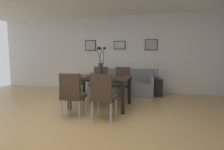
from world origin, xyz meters
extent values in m
plane|color=tan|center=(0.00, 0.00, 0.00)|extent=(9.00, 9.00, 0.00)
cube|color=silver|center=(0.00, 3.25, 1.30)|extent=(9.00, 0.10, 2.60)
cube|color=black|center=(0.20, 1.10, 0.71)|extent=(1.40, 0.98, 0.05)
cube|color=black|center=(0.84, 1.53, 0.34)|extent=(0.07, 0.07, 0.69)
cube|color=black|center=(-0.44, 1.53, 0.34)|extent=(0.07, 0.07, 0.69)
cube|color=black|center=(0.84, 0.67, 0.34)|extent=(0.07, 0.07, 0.69)
cube|color=black|center=(-0.44, 0.67, 0.34)|extent=(0.07, 0.07, 0.69)
cube|color=#3D2D23|center=(-0.13, 0.27, 0.42)|extent=(0.46, 0.46, 0.08)
cube|color=#3D2D23|center=(-0.12, 0.08, 0.68)|extent=(0.42, 0.08, 0.48)
cylinder|color=#9EA0A5|center=(0.05, 0.47, 0.19)|extent=(0.04, 0.04, 0.38)
cylinder|color=#9EA0A5|center=(-0.33, 0.45, 0.19)|extent=(0.04, 0.04, 0.38)
cylinder|color=#9EA0A5|center=(0.07, 0.09, 0.19)|extent=(0.04, 0.04, 0.38)
cylinder|color=#9EA0A5|center=(-0.30, 0.07, 0.19)|extent=(0.04, 0.04, 0.38)
cube|color=#3D2D23|center=(-0.13, 1.90, 0.42)|extent=(0.45, 0.45, 0.08)
cube|color=#3D2D23|center=(-0.13, 2.09, 0.68)|extent=(0.42, 0.07, 0.48)
cylinder|color=#9EA0A5|center=(-0.33, 1.71, 0.19)|extent=(0.04, 0.04, 0.38)
cylinder|color=#9EA0A5|center=(0.05, 1.71, 0.19)|extent=(0.04, 0.04, 0.38)
cylinder|color=#9EA0A5|center=(-0.32, 2.09, 0.19)|extent=(0.04, 0.04, 0.38)
cylinder|color=#9EA0A5|center=(0.06, 2.09, 0.19)|extent=(0.04, 0.04, 0.38)
cube|color=#3D2D23|center=(0.53, 0.30, 0.42)|extent=(0.45, 0.45, 0.08)
cube|color=#3D2D23|center=(0.53, 0.11, 0.68)|extent=(0.42, 0.07, 0.48)
cylinder|color=#9EA0A5|center=(0.73, 0.48, 0.19)|extent=(0.04, 0.04, 0.38)
cylinder|color=#9EA0A5|center=(0.35, 0.49, 0.19)|extent=(0.04, 0.04, 0.38)
cylinder|color=#9EA0A5|center=(0.72, 0.10, 0.19)|extent=(0.04, 0.04, 0.38)
cylinder|color=#9EA0A5|center=(0.34, 0.11, 0.19)|extent=(0.04, 0.04, 0.38)
cube|color=#3D2D23|center=(0.53, 1.93, 0.42)|extent=(0.47, 0.47, 0.08)
cube|color=#3D2D23|center=(0.54, 2.12, 0.68)|extent=(0.42, 0.09, 0.48)
cylinder|color=#9EA0A5|center=(0.33, 1.76, 0.19)|extent=(0.04, 0.04, 0.38)
cylinder|color=#9EA0A5|center=(0.71, 1.73, 0.19)|extent=(0.04, 0.04, 0.38)
cylinder|color=#9EA0A5|center=(0.35, 2.14, 0.19)|extent=(0.04, 0.04, 0.38)
cylinder|color=#9EA0A5|center=(0.73, 2.11, 0.19)|extent=(0.04, 0.04, 0.38)
cylinder|color=#232326|center=(0.20, 1.10, 0.91)|extent=(0.11, 0.11, 0.34)
cylinder|color=black|center=(0.26, 1.12, 1.24)|extent=(0.05, 0.12, 0.37)
sphere|color=black|center=(0.28, 1.12, 1.44)|extent=(0.07, 0.07, 0.07)
cylinder|color=black|center=(0.17, 1.15, 1.24)|extent=(0.08, 0.05, 0.38)
sphere|color=black|center=(0.15, 1.18, 1.44)|extent=(0.07, 0.07, 0.07)
cylinder|color=black|center=(0.18, 1.04, 1.24)|extent=(0.15, 0.06, 0.36)
sphere|color=black|center=(0.17, 1.01, 1.44)|extent=(0.07, 0.07, 0.07)
cylinder|color=black|center=(-0.12, 0.88, 0.74)|extent=(0.32, 0.32, 0.01)
cylinder|color=brown|center=(-0.12, 0.88, 0.78)|extent=(0.17, 0.17, 0.06)
cylinder|color=brown|center=(-0.12, 0.88, 0.79)|extent=(0.13, 0.13, 0.04)
cylinder|color=black|center=(-0.12, 1.32, 0.74)|extent=(0.32, 0.32, 0.01)
cylinder|color=brown|center=(-0.12, 1.32, 0.78)|extent=(0.17, 0.17, 0.06)
cylinder|color=brown|center=(-0.12, 1.32, 0.79)|extent=(0.13, 0.13, 0.04)
cylinder|color=black|center=(0.51, 0.88, 0.74)|extent=(0.32, 0.32, 0.01)
cylinder|color=brown|center=(0.51, 0.88, 0.78)|extent=(0.17, 0.17, 0.06)
cylinder|color=brown|center=(0.51, 0.88, 0.79)|extent=(0.13, 0.13, 0.04)
cube|color=slate|center=(0.39, 2.65, 0.21)|extent=(2.06, 0.84, 0.42)
cube|color=slate|center=(0.39, 2.99, 0.61)|extent=(2.06, 0.16, 0.38)
cube|color=slate|center=(1.38, 2.65, 0.52)|extent=(0.10, 0.84, 0.20)
cube|color=slate|center=(-0.59, 2.65, 0.52)|extent=(0.10, 0.84, 0.20)
cube|color=black|center=(1.50, 2.68, 0.26)|extent=(0.36, 0.36, 0.52)
cylinder|color=#4C4C51|center=(1.50, 2.68, 0.56)|extent=(0.12, 0.12, 0.08)
cylinder|color=#4C4C51|center=(1.50, 2.68, 0.74)|extent=(0.02, 0.02, 0.30)
cone|color=silver|center=(1.50, 2.68, 0.94)|extent=(0.22, 0.22, 0.18)
cube|color=black|center=(-0.88, 3.18, 1.60)|extent=(0.40, 0.02, 0.37)
cube|color=#B2B2AD|center=(-0.88, 3.17, 1.60)|extent=(0.35, 0.01, 0.32)
cube|color=black|center=(0.20, 3.18, 1.60)|extent=(0.42, 0.02, 0.29)
cube|color=#B2B2AD|center=(0.20, 3.17, 1.60)|extent=(0.37, 0.01, 0.24)
cube|color=black|center=(1.28, 3.18, 1.60)|extent=(0.42, 0.02, 0.37)
cube|color=#9E9389|center=(1.28, 3.17, 1.60)|extent=(0.37, 0.01, 0.32)
cylinder|color=brown|center=(-1.03, 2.38, 0.11)|extent=(0.24, 0.24, 0.22)
sphere|color=#387A42|center=(-1.03, 2.38, 0.40)|extent=(0.36, 0.36, 0.36)
sphere|color=#387A42|center=(-0.98, 2.35, 0.56)|extent=(0.22, 0.22, 0.22)
camera|label=1|loc=(1.63, -3.23, 1.31)|focal=30.00mm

